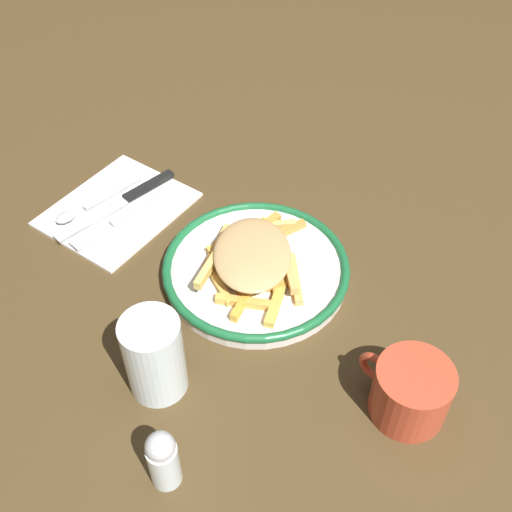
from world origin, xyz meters
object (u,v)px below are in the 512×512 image
at_px(napkin, 118,208).
at_px(water_glass, 154,356).
at_px(plate, 256,269).
at_px(fries_heap, 254,260).
at_px(coffee_mug, 410,391).
at_px(fork, 123,216).
at_px(knife, 127,198).
at_px(spoon, 85,207).
at_px(salt_shaker, 163,459).

relative_size(napkin, water_glass, 1.81).
height_order(plate, water_glass, water_glass).
bearing_deg(fries_heap, plate, -73.53).
bearing_deg(water_glass, coffee_mug, -147.12).
relative_size(fork, water_glass, 1.60).
distance_m(water_glass, coffee_mug, 0.29).
distance_m(knife, coffee_mug, 0.51).
bearing_deg(spoon, knife, -121.94).
xyz_separation_m(fork, water_glass, (-0.24, 0.16, 0.04)).
height_order(napkin, fork, fork).
xyz_separation_m(fork, knife, (0.02, -0.03, 0.00)).
xyz_separation_m(napkin, salt_shaker, (-0.36, 0.25, 0.04)).
bearing_deg(plate, fork, 11.31).
distance_m(plate, napkin, 0.25).
distance_m(napkin, knife, 0.02).
xyz_separation_m(plate, water_glass, (-0.02, 0.20, 0.04)).
xyz_separation_m(coffee_mug, salt_shaker, (0.15, 0.23, 0.01)).
bearing_deg(spoon, fork, -158.74).
relative_size(knife, coffee_mug, 1.89).
bearing_deg(fork, coffee_mug, 179.31).
bearing_deg(napkin, fork, 155.63).
relative_size(fork, salt_shaker, 2.10).
height_order(fork, water_glass, water_glass).
bearing_deg(salt_shaker, spoon, -29.04).
height_order(napkin, water_glass, water_glass).
bearing_deg(plate, coffee_mug, 169.31).
bearing_deg(plate, napkin, 7.32).
height_order(plate, fork, plate).
relative_size(fries_heap, salt_shaker, 2.38).
height_order(fries_heap, water_glass, water_glass).
distance_m(plate, spoon, 0.28).
distance_m(fork, spoon, 0.06).
height_order(water_glass, coffee_mug, water_glass).
height_order(plate, fries_heap, fries_heap).
bearing_deg(knife, napkin, 83.58).
distance_m(napkin, coffee_mug, 0.51).
distance_m(fries_heap, salt_shaker, 0.30).
xyz_separation_m(plate, napkin, (0.24, 0.03, -0.01)).
height_order(spoon, water_glass, water_glass).
relative_size(fork, coffee_mug, 1.59).
bearing_deg(fork, water_glass, 146.09).
bearing_deg(water_glass, napkin, -33.03).
bearing_deg(knife, spoon, 58.06).
bearing_deg(plate, fries_heap, 106.47).
distance_m(fries_heap, napkin, 0.25).
xyz_separation_m(plate, salt_shaker, (-0.11, 0.28, 0.03)).
bearing_deg(coffee_mug, plate, -10.69).
height_order(plate, spoon, plate).
distance_m(plate, fork, 0.22).
height_order(knife, spoon, spoon).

